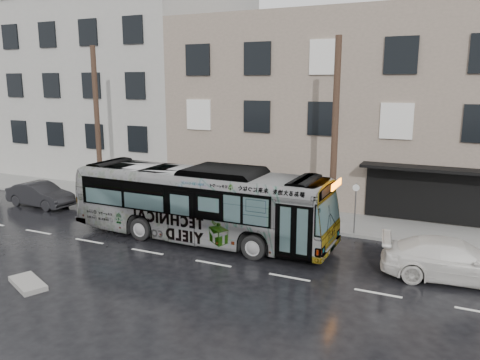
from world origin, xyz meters
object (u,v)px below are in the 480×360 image
Objects in this scene: white_sedan at (454,260)px; sign_post at (355,208)px; bus at (200,203)px; utility_pole_rear at (97,125)px; dark_sedan at (40,194)px; utility_pole_front at (335,137)px.

sign_post is at bearing 43.54° from white_sedan.
bus reaches higher than sign_post.
bus is at bearing -21.32° from utility_pole_rear.
dark_sedan is at bearing 84.46° from bus.
sign_post is at bearing -80.41° from dark_sedan.
utility_pole_rear is 2.11× the size of dark_sedan.
sign_post is at bearing 0.00° from utility_pole_front.
utility_pole_rear is 20.09m from white_sedan.
dark_sedan is (-22.02, 1.26, -0.04)m from white_sedan.
white_sedan is at bearing -90.73° from dark_sedan.
utility_pole_rear is 0.73× the size of bus.
dark_sedan is at bearing 79.03° from white_sedan.
sign_post is (1.10, 0.00, -3.30)m from utility_pole_front.
white_sedan is 1.20× the size of dark_sedan.
utility_pole_rear is 5.22m from dark_sedan.
utility_pole_front is at bearing 0.00° from utility_pole_rear.
utility_pole_front reaches higher than dark_sedan.
bus is at bearing -93.60° from dark_sedan.
utility_pole_front is 0.73× the size of bus.
utility_pole_rear reaches higher than bus.
utility_pole_front is at bearing -79.95° from dark_sedan.
utility_pole_front and utility_pole_rear have the same top height.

